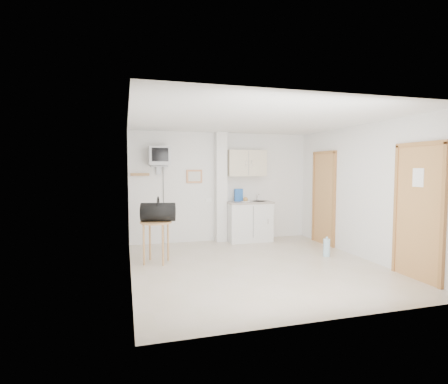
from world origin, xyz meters
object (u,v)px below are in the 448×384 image
object	(u,v)px
duffel_bag	(158,212)
water_bottle	(327,248)
crt_television	(159,157)
round_table	(156,228)

from	to	relation	value
duffel_bag	water_bottle	world-z (taller)	duffel_bag
crt_television	round_table	world-z (taller)	crt_television
crt_television	round_table	xyz separation A→B (m)	(-0.20, -1.36, -1.31)
round_table	water_bottle	size ratio (longest dim) A/B	1.97
round_table	duffel_bag	world-z (taller)	duffel_bag
crt_television	duffel_bag	size ratio (longest dim) A/B	3.30
crt_television	duffel_bag	bearing A→B (deg)	-96.62
round_table	water_bottle	bearing A→B (deg)	-7.70
round_table	duffel_bag	bearing A→B (deg)	-10.50
crt_television	duffel_bag	world-z (taller)	crt_television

